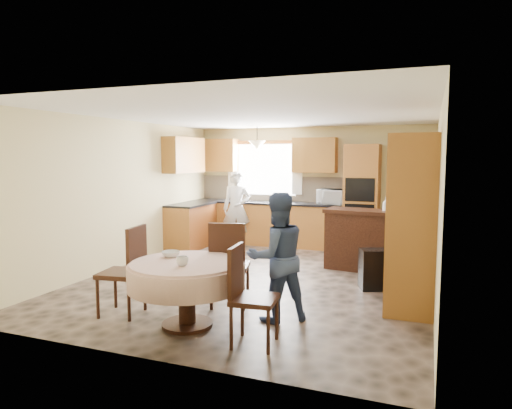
{
  "coord_description": "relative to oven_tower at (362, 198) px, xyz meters",
  "views": [
    {
      "loc": [
        2.41,
        -6.45,
        1.88
      ],
      "look_at": [
        -0.18,
        0.3,
        1.12
      ],
      "focal_mm": 32.0,
      "sensor_mm": 36.0,
      "label": 1
    }
  ],
  "objects": [
    {
      "name": "floor",
      "position": [
        -1.15,
        -2.69,
        -1.06
      ],
      "size": [
        5.0,
        6.0,
        0.01
      ],
      "primitive_type": "cube",
      "color": "brown",
      "rests_on": "ground"
    },
    {
      "name": "ceiling",
      "position": [
        -1.15,
        -2.69,
        1.44
      ],
      "size": [
        5.0,
        6.0,
        0.01
      ],
      "primitive_type": "cube",
      "color": "white",
      "rests_on": "wall_back"
    },
    {
      "name": "wall_back",
      "position": [
        -1.15,
        0.31,
        0.19
      ],
      "size": [
        5.0,
        0.02,
        2.5
      ],
      "primitive_type": "cube",
      "color": "#D4C588",
      "rests_on": "floor"
    },
    {
      "name": "wall_front",
      "position": [
        -1.15,
        -5.69,
        0.19
      ],
      "size": [
        5.0,
        0.02,
        2.5
      ],
      "primitive_type": "cube",
      "color": "#D4C588",
      "rests_on": "floor"
    },
    {
      "name": "wall_left",
      "position": [
        -3.65,
        -2.69,
        0.19
      ],
      "size": [
        0.02,
        6.0,
        2.5
      ],
      "primitive_type": "cube",
      "color": "#D4C588",
      "rests_on": "floor"
    },
    {
      "name": "wall_right",
      "position": [
        1.35,
        -2.69,
        0.19
      ],
      "size": [
        0.02,
        6.0,
        2.5
      ],
      "primitive_type": "cube",
      "color": "#D4C588",
      "rests_on": "floor"
    },
    {
      "name": "window",
      "position": [
        -2.15,
        0.29,
        0.54
      ],
      "size": [
        1.4,
        0.03,
        1.1
      ],
      "primitive_type": "cube",
      "color": "white",
      "rests_on": "wall_back"
    },
    {
      "name": "curtain_left",
      "position": [
        -2.9,
        0.24,
        0.59
      ],
      "size": [
        0.22,
        0.02,
        1.15
      ],
      "primitive_type": "cube",
      "color": "white",
      "rests_on": "wall_back"
    },
    {
      "name": "curtain_right",
      "position": [
        -1.4,
        0.24,
        0.59
      ],
      "size": [
        0.22,
        0.02,
        1.15
      ],
      "primitive_type": "cube",
      "color": "white",
      "rests_on": "wall_back"
    },
    {
      "name": "base_cab_back",
      "position": [
        -2.0,
        0.01,
        -0.62
      ],
      "size": [
        3.3,
        0.6,
        0.88
      ],
      "primitive_type": "cube",
      "color": "#C58334",
      "rests_on": "floor"
    },
    {
      "name": "counter_back",
      "position": [
        -2.0,
        0.01,
        -0.16
      ],
      "size": [
        3.3,
        0.64,
        0.04
      ],
      "primitive_type": "cube",
      "color": "black",
      "rests_on": "base_cab_back"
    },
    {
      "name": "base_cab_left",
      "position": [
        -3.35,
        -0.89,
        -0.62
      ],
      "size": [
        0.6,
        1.2,
        0.88
      ],
      "primitive_type": "cube",
      "color": "#C58334",
      "rests_on": "floor"
    },
    {
      "name": "counter_left",
      "position": [
        -3.35,
        -0.89,
        -0.16
      ],
      "size": [
        0.64,
        1.2,
        0.04
      ],
      "primitive_type": "cube",
      "color": "black",
      "rests_on": "base_cab_left"
    },
    {
      "name": "backsplash",
      "position": [
        -2.0,
        0.3,
        0.12
      ],
      "size": [
        3.3,
        0.02,
        0.55
      ],
      "primitive_type": "cube",
      "color": "tan",
      "rests_on": "wall_back"
    },
    {
      "name": "wall_cab_left",
      "position": [
        -3.2,
        0.15,
        0.85
      ],
      "size": [
        0.85,
        0.33,
        0.72
      ],
      "primitive_type": "cube",
      "color": "#B3702C",
      "rests_on": "wall_back"
    },
    {
      "name": "wall_cab_right",
      "position": [
        -1.0,
        0.15,
        0.85
      ],
      "size": [
        0.9,
        0.33,
        0.72
      ],
      "primitive_type": "cube",
      "color": "#B3702C",
      "rests_on": "wall_back"
    },
    {
      "name": "wall_cab_side",
      "position": [
        -3.48,
        -0.89,
        0.85
      ],
      "size": [
        0.33,
        1.2,
        0.72
      ],
      "primitive_type": "cube",
      "color": "#B3702C",
      "rests_on": "wall_left"
    },
    {
      "name": "oven_tower",
      "position": [
        0.0,
        0.0,
        0.0
      ],
      "size": [
        0.66,
        0.62,
        2.12
      ],
      "primitive_type": "cube",
      "color": "#C58334",
      "rests_on": "floor"
    },
    {
      "name": "oven_upper",
      "position": [
        0.0,
        -0.31,
        0.19
      ],
      "size": [
        0.56,
        0.01,
        0.45
      ],
      "primitive_type": "cube",
      "color": "black",
      "rests_on": "oven_tower"
    },
    {
      "name": "oven_lower",
      "position": [
        0.0,
        -0.31,
        -0.31
      ],
      "size": [
        0.56,
        0.01,
        0.45
      ],
      "primitive_type": "cube",
      "color": "black",
      "rests_on": "oven_tower"
    },
    {
      "name": "pendant",
      "position": [
        -2.15,
        -0.19,
        1.06
      ],
      "size": [
        0.36,
        0.36,
        0.18
      ],
      "primitive_type": "cone",
      "rotation": [
        3.14,
        0.0,
        0.0
      ],
      "color": "beige",
      "rests_on": "ceiling"
    },
    {
      "name": "sideboard",
      "position": [
        0.29,
        -1.54,
        -0.59
      ],
      "size": [
        1.39,
        0.72,
        0.95
      ],
      "primitive_type": "cube",
      "rotation": [
        0.0,
        0.0,
        -0.13
      ],
      "color": "#3C1C10",
      "rests_on": "floor"
    },
    {
      "name": "space_heater",
      "position": [
        0.57,
        -2.61,
        -0.77
      ],
      "size": [
        0.5,
        0.43,
        0.57
      ],
      "primitive_type": "cube",
      "rotation": [
        0.0,
        0.0,
        0.39
      ],
      "color": "black",
      "rests_on": "floor"
    },
    {
      "name": "cupboard",
      "position": [
        1.07,
        -3.23,
        0.01
      ],
      "size": [
        0.56,
        1.12,
        2.14
      ],
      "primitive_type": "cube",
      "color": "#C58334",
      "rests_on": "floor"
    },
    {
      "name": "dining_table",
      "position": [
        -1.22,
        -4.82,
        -0.49
      ],
      "size": [
        1.28,
        1.28,
        0.73
      ],
      "color": "#3C1C10",
      "rests_on": "floor"
    },
    {
      "name": "chair_left",
      "position": [
        -2.05,
        -4.75,
        -0.47
      ],
      "size": [
        0.52,
        0.52,
        1.07
      ],
      "rotation": [
        0.0,
        0.0,
        -1.43
      ],
      "color": "#3C1C10",
      "rests_on": "floor"
    },
    {
      "name": "chair_back",
      "position": [
        -1.05,
        -4.07,
        -0.46
      ],
      "size": [
        0.57,
        0.57,
        1.08
      ],
      "rotation": [
        0.0,
        0.0,
        3.4
      ],
      "color": "#3C1C10",
      "rests_on": "floor"
    },
    {
      "name": "chair_right",
      "position": [
        -0.42,
        -5.03,
        -0.51
      ],
      "size": [
        0.47,
        0.47,
        1.0
      ],
      "rotation": [
        0.0,
        0.0,
        1.67
      ],
      "color": "#3C1C10",
      "rests_on": "floor"
    },
    {
      "name": "framed_picture",
      "position": [
        1.32,
        -1.71,
        0.71
      ],
      "size": [
        0.06,
        0.55,
        0.45
      ],
      "color": "#C98B3B",
      "rests_on": "wall_right"
    },
    {
      "name": "microwave",
      "position": [
        -0.59,
        -0.04,
        0.01
      ],
      "size": [
        0.6,
        0.45,
        0.31
      ],
      "primitive_type": "imported",
      "rotation": [
        0.0,
        0.0,
        -0.14
      ],
      "color": "silver",
      "rests_on": "counter_back"
    },
    {
      "name": "person_sink",
      "position": [
        -2.53,
        -0.39,
        -0.27
      ],
      "size": [
        0.67,
        0.55,
        1.58
      ],
      "primitive_type": "imported",
      "rotation": [
        0.0,
        0.0,
        0.35
      ],
      "color": "silver",
      "rests_on": "floor"
    },
    {
      "name": "person_dining",
      "position": [
        -0.35,
        -4.28,
        -0.32
      ],
      "size": [
        0.91,
        0.89,
        1.48
      ],
      "primitive_type": "imported",
      "rotation": [
        0.0,
        0.0,
        3.83
      ],
      "color": "navy",
      "rests_on": "floor"
    },
    {
      "name": "bowl_sideboard",
      "position": [
        -0.05,
        -1.54,
        -0.09
      ],
      "size": [
        0.24,
        0.24,
        0.05
      ],
      "primitive_type": "imported",
      "rotation": [
        0.0,
        0.0,
        -0.27
      ],
      "color": "#B2B2B2",
      "rests_on": "sideboard"
    },
    {
      "name": "bottle_sideboard",
      "position": [
        0.6,
        -1.54,
        0.03
      ],
      "size": [
        0.13,
        0.13,
        0.28
      ],
      "primitive_type": "imported",
      "rotation": [
        0.0,
        0.0,
        0.25
      ],
      "color": "silver",
      "rests_on": "sideboard"
    },
    {
      "name": "cup_table",
      "position": [
        -1.16,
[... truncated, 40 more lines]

